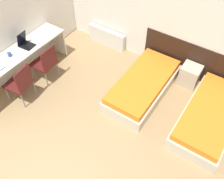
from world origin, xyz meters
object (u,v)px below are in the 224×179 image
object	(u,v)px
bed_near_door	(209,116)
chair_near_laptop	(46,62)
chair_near_notebook	(20,82)
bed_near_window	(143,85)
laptop	(25,43)
nightstand	(190,75)

from	to	relation	value
bed_near_door	chair_near_laptop	xyz separation A→B (m)	(-3.47, -0.86, 0.32)
chair_near_notebook	bed_near_window	bearing A→B (deg)	30.04
bed_near_door	laptop	size ratio (longest dim) A/B	5.99
bed_near_window	laptop	bearing A→B (deg)	-160.37
chair_near_laptop	laptop	size ratio (longest dim) A/B	2.79
bed_near_door	laptop	xyz separation A→B (m)	(-3.95, -0.88, 0.65)
chair_near_notebook	chair_near_laptop	bearing A→B (deg)	81.40
nightstand	bed_near_window	bearing A→B (deg)	-132.68
bed_near_door	chair_near_laptop	world-z (taller)	chair_near_laptop
bed_near_door	chair_near_notebook	size ratio (longest dim) A/B	2.15
bed_near_window	chair_near_laptop	world-z (taller)	chair_near_laptop
chair_near_notebook	laptop	distance (m)	0.92
laptop	bed_near_door	bearing A→B (deg)	8.02
chair_near_laptop	chair_near_notebook	world-z (taller)	same
bed_near_door	nightstand	world-z (taller)	nightstand
bed_near_door	chair_near_notebook	bearing A→B (deg)	-155.40
bed_near_door	chair_near_notebook	xyz separation A→B (m)	(-3.47, -1.59, 0.32)
bed_near_window	nightstand	world-z (taller)	nightstand
chair_near_laptop	chair_near_notebook	distance (m)	0.73
chair_near_laptop	chair_near_notebook	size ratio (longest dim) A/B	1.00
laptop	bed_near_window	bearing A→B (deg)	15.06
nightstand	laptop	xyz separation A→B (m)	(-3.21, -1.68, 0.59)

